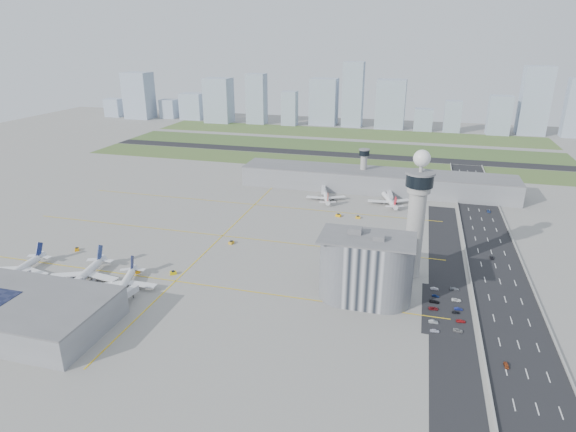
% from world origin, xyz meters
% --- Properties ---
extents(ground, '(1000.00, 1000.00, 0.00)m').
position_xyz_m(ground, '(0.00, 0.00, 0.00)').
color(ground, '#9D9A92').
extents(grass_strip_0, '(480.00, 50.00, 0.08)m').
position_xyz_m(grass_strip_0, '(-20.00, 225.00, 0.04)').
color(grass_strip_0, '#496630').
rests_on(grass_strip_0, ground).
extents(grass_strip_1, '(480.00, 60.00, 0.08)m').
position_xyz_m(grass_strip_1, '(-20.00, 300.00, 0.04)').
color(grass_strip_1, '#3D5729').
rests_on(grass_strip_1, ground).
extents(grass_strip_2, '(480.00, 70.00, 0.08)m').
position_xyz_m(grass_strip_2, '(-20.00, 380.00, 0.04)').
color(grass_strip_2, '#4C6B32').
rests_on(grass_strip_2, ground).
extents(runway, '(480.00, 22.00, 0.10)m').
position_xyz_m(runway, '(-20.00, 262.00, 0.06)').
color(runway, black).
rests_on(runway, ground).
extents(highway, '(28.00, 500.00, 0.10)m').
position_xyz_m(highway, '(115.00, 0.00, 0.05)').
color(highway, black).
rests_on(highway, ground).
extents(barrier_left, '(0.60, 500.00, 1.20)m').
position_xyz_m(barrier_left, '(101.00, 0.00, 0.60)').
color(barrier_left, '#9E9E99').
rests_on(barrier_left, ground).
extents(barrier_right, '(0.60, 500.00, 1.20)m').
position_xyz_m(barrier_right, '(129.00, 0.00, 0.60)').
color(barrier_right, '#9E9E99').
rests_on(barrier_right, ground).
extents(landside_road, '(18.00, 260.00, 0.08)m').
position_xyz_m(landside_road, '(90.00, -10.00, 0.04)').
color(landside_road, black).
rests_on(landside_road, ground).
extents(parking_lot, '(20.00, 44.00, 0.10)m').
position_xyz_m(parking_lot, '(88.00, -22.00, 0.05)').
color(parking_lot, black).
rests_on(parking_lot, ground).
extents(taxiway_line_h_0, '(260.00, 0.60, 0.01)m').
position_xyz_m(taxiway_line_h_0, '(-40.00, -30.00, 0.01)').
color(taxiway_line_h_0, yellow).
rests_on(taxiway_line_h_0, ground).
extents(taxiway_line_h_1, '(260.00, 0.60, 0.01)m').
position_xyz_m(taxiway_line_h_1, '(-40.00, 30.00, 0.01)').
color(taxiway_line_h_1, yellow).
rests_on(taxiway_line_h_1, ground).
extents(taxiway_line_h_2, '(260.00, 0.60, 0.01)m').
position_xyz_m(taxiway_line_h_2, '(-40.00, 90.00, 0.01)').
color(taxiway_line_h_2, yellow).
rests_on(taxiway_line_h_2, ground).
extents(taxiway_line_v, '(0.60, 260.00, 0.01)m').
position_xyz_m(taxiway_line_v, '(-40.00, 30.00, 0.01)').
color(taxiway_line_v, yellow).
rests_on(taxiway_line_v, ground).
extents(control_tower, '(14.00, 14.00, 64.50)m').
position_xyz_m(control_tower, '(72.00, 8.00, 35.04)').
color(control_tower, '#ADAAA5').
rests_on(control_tower, ground).
extents(secondary_tower, '(8.60, 8.60, 31.90)m').
position_xyz_m(secondary_tower, '(30.00, 150.00, 18.80)').
color(secondary_tower, '#ADAAA5').
rests_on(secondary_tower, ground).
extents(admin_building, '(42.00, 24.00, 33.50)m').
position_xyz_m(admin_building, '(51.99, -22.00, 15.30)').
color(admin_building, '#B2B2B7').
rests_on(admin_building, ground).
extents(terminal_pier, '(210.00, 32.00, 15.80)m').
position_xyz_m(terminal_pier, '(40.00, 148.00, 7.90)').
color(terminal_pier, gray).
rests_on(terminal_pier, ground).
extents(near_terminal, '(84.00, 42.00, 13.00)m').
position_xyz_m(near_terminal, '(-88.07, -82.02, 6.43)').
color(near_terminal, gray).
rests_on(near_terminal, ground).
extents(airplane_near_a, '(35.93, 41.42, 11.00)m').
position_xyz_m(airplane_near_a, '(-118.86, -46.24, 5.50)').
color(airplane_near_a, white).
rests_on(airplane_near_a, ground).
extents(airplane_near_b, '(40.99, 46.27, 11.65)m').
position_xyz_m(airplane_near_b, '(-82.99, -42.97, 5.83)').
color(airplane_near_b, white).
rests_on(airplane_near_b, ground).
extents(airplane_near_c, '(40.47, 44.18, 10.30)m').
position_xyz_m(airplane_near_c, '(-59.16, -44.86, 5.15)').
color(airplane_near_c, white).
rests_on(airplane_near_c, ground).
extents(airplane_far_a, '(37.74, 41.36, 9.72)m').
position_xyz_m(airplane_far_a, '(7.31, 114.81, 4.86)').
color(airplane_far_a, white).
rests_on(airplane_far_a, ground).
extents(airplane_far_b, '(41.63, 45.06, 10.32)m').
position_xyz_m(airplane_far_b, '(52.84, 118.26, 5.16)').
color(airplane_far_b, white).
rests_on(airplane_far_b, ground).
extents(jet_bridge_near_0, '(5.39, 14.31, 5.70)m').
position_xyz_m(jet_bridge_near_0, '(-113.00, -61.00, 2.85)').
color(jet_bridge_near_0, silver).
rests_on(jet_bridge_near_0, ground).
extents(jet_bridge_near_1, '(5.39, 14.31, 5.70)m').
position_xyz_m(jet_bridge_near_1, '(-83.00, -61.00, 2.85)').
color(jet_bridge_near_1, silver).
rests_on(jet_bridge_near_1, ground).
extents(jet_bridge_near_2, '(5.39, 14.31, 5.70)m').
position_xyz_m(jet_bridge_near_2, '(-53.00, -61.00, 2.85)').
color(jet_bridge_near_2, silver).
rests_on(jet_bridge_near_2, ground).
extents(jet_bridge_far_0, '(5.39, 14.31, 5.70)m').
position_xyz_m(jet_bridge_far_0, '(2.00, 132.00, 2.85)').
color(jet_bridge_far_0, silver).
rests_on(jet_bridge_far_0, ground).
extents(jet_bridge_far_1, '(5.39, 14.31, 5.70)m').
position_xyz_m(jet_bridge_far_1, '(52.00, 132.00, 2.85)').
color(jet_bridge_far_1, silver).
rests_on(jet_bridge_far_1, ground).
extents(tug_0, '(3.61, 3.80, 1.82)m').
position_xyz_m(tug_0, '(-111.16, -11.63, 0.91)').
color(tug_0, '#F29A08').
rests_on(tug_0, ground).
extents(tug_1, '(3.96, 3.84, 1.91)m').
position_xyz_m(tug_1, '(-63.30, -26.93, 0.95)').
color(tug_1, '#FBA310').
rests_on(tug_1, ground).
extents(tug_2, '(3.94, 3.70, 1.89)m').
position_xyz_m(tug_2, '(-44.63, -23.53, 0.94)').
color(tug_2, yellow).
rests_on(tug_2, ground).
extents(tug_3, '(2.83, 3.63, 1.90)m').
position_xyz_m(tug_3, '(-30.34, 20.39, 0.95)').
color(tug_3, gold).
rests_on(tug_3, ground).
extents(tug_4, '(3.87, 3.15, 1.96)m').
position_xyz_m(tug_4, '(22.30, 81.86, 0.98)').
color(tug_4, '#FAAE05').
rests_on(tug_4, ground).
extents(tug_5, '(3.30, 2.49, 1.77)m').
position_xyz_m(tug_5, '(35.45, 81.86, 0.88)').
color(tug_5, yellow).
rests_on(tug_5, ground).
extents(car_lot_0, '(3.86, 1.98, 1.26)m').
position_xyz_m(car_lot_0, '(83.30, -41.51, 0.63)').
color(car_lot_0, silver).
rests_on(car_lot_0, ground).
extents(car_lot_1, '(4.02, 1.67, 1.29)m').
position_xyz_m(car_lot_1, '(82.84, -34.83, 0.65)').
color(car_lot_1, '#9DA4A8').
rests_on(car_lot_1, ground).
extents(car_lot_2, '(4.52, 2.53, 1.20)m').
position_xyz_m(car_lot_2, '(82.98, -23.73, 0.60)').
color(car_lot_2, maroon).
rests_on(car_lot_2, ground).
extents(car_lot_3, '(4.47, 1.86, 1.29)m').
position_xyz_m(car_lot_3, '(83.38, -17.55, 0.64)').
color(car_lot_3, black).
rests_on(car_lot_3, ground).
extents(car_lot_4, '(3.57, 1.89, 1.16)m').
position_xyz_m(car_lot_4, '(84.03, -11.91, 0.58)').
color(car_lot_4, navy).
rests_on(car_lot_4, ground).
extents(car_lot_5, '(3.93, 1.84, 1.25)m').
position_xyz_m(car_lot_5, '(83.61, -5.16, 0.62)').
color(car_lot_5, silver).
rests_on(car_lot_5, ground).
extents(car_lot_6, '(4.20, 2.40, 1.11)m').
position_xyz_m(car_lot_6, '(92.55, -38.70, 0.55)').
color(car_lot_6, '#9B9B9B').
rests_on(car_lot_6, ground).
extents(car_lot_7, '(4.14, 2.14, 1.15)m').
position_xyz_m(car_lot_7, '(94.14, -31.11, 0.57)').
color(car_lot_7, '#B3171B').
rests_on(car_lot_7, ground).
extents(car_lot_8, '(3.38, 1.57, 1.12)m').
position_xyz_m(car_lot_8, '(92.44, -24.43, 0.56)').
color(car_lot_8, black).
rests_on(car_lot_8, ground).
extents(car_lot_9, '(3.75, 1.79, 1.19)m').
position_xyz_m(car_lot_9, '(93.67, -21.20, 0.59)').
color(car_lot_9, navy).
rests_on(car_lot_9, ground).
extents(car_lot_10, '(4.40, 2.12, 1.21)m').
position_xyz_m(car_lot_10, '(93.16, -13.36, 0.60)').
color(car_lot_10, white).
rests_on(car_lot_10, ground).
extents(car_lot_11, '(4.40, 2.19, 1.23)m').
position_xyz_m(car_lot_11, '(92.94, -2.86, 0.61)').
color(car_lot_11, gray).
rests_on(car_lot_11, ground).
extents(car_hw_0, '(1.79, 3.82, 1.26)m').
position_xyz_m(car_hw_0, '(108.39, -57.53, 0.63)').
color(car_hw_0, brown).
rests_on(car_hw_0, ground).
extents(car_hw_1, '(1.48, 3.92, 1.28)m').
position_xyz_m(car_hw_1, '(113.99, 38.58, 0.64)').
color(car_hw_1, black).
rests_on(car_hw_1, ground).
extents(car_hw_2, '(2.17, 4.60, 1.27)m').
position_xyz_m(car_hw_2, '(121.01, 117.72, 0.63)').
color(car_hw_2, navy).
rests_on(car_hw_2, ground).
extents(car_hw_4, '(2.08, 3.87, 1.25)m').
position_xyz_m(car_hw_4, '(108.65, 179.98, 0.63)').
color(car_hw_4, '#989CA7').
rests_on(car_hw_4, ground).
extents(skyline_bldg_0, '(24.05, 19.24, 26.50)m').
position_xyz_m(skyline_bldg_0, '(-377.77, 421.70, 13.25)').
color(skyline_bldg_0, '#9EADC1').
rests_on(skyline_bldg_0, ground).
extents(skyline_bldg_1, '(37.63, 30.10, 65.60)m').
position_xyz_m(skyline_bldg_1, '(-331.22, 417.61, 32.80)').
color(skyline_bldg_1, '#9EADC1').
rests_on(skyline_bldg_1, ground).
extents(skyline_bldg_2, '(22.81, 18.25, 26.79)m').
position_xyz_m(skyline_bldg_2, '(-291.25, 430.16, 13.39)').
color(skyline_bldg_2, '#9EADC1').
rests_on(skyline_bldg_2, ground).
extents(skyline_bldg_3, '(32.30, 25.84, 36.93)m').
position_xyz_m(skyline_bldg_3, '(-252.58, 431.35, 18.47)').
color(skyline_bldg_3, '#9EADC1').
rests_on(skyline_bldg_3, ground).
extents(skyline_bldg_4, '(35.81, 28.65, 60.36)m').
position_xyz_m(skyline_bldg_4, '(-204.47, 415.19, 30.18)').
color(skyline_bldg_4, '#9EADC1').
rests_on(skyline_bldg_4, ground).
extents(skyline_bldg_5, '(25.49, 20.39, 66.89)m').
position_xyz_m(skyline_bldg_5, '(-150.11, 419.66, 33.44)').
color(skyline_bldg_5, '#9EADC1').
rests_on(skyline_bldg_5, ground).
extents(skyline_bldg_6, '(20.04, 16.03, 45.20)m').
position_xyz_m(skyline_bldg_6, '(-102.68, 417.90, 22.60)').
color(skyline_bldg_6, '#9EADC1').
rests_on(skyline_bldg_6, ground).
extents(skyline_bldg_7, '(35.76, 28.61, 61.22)m').
position_xyz_m(skyline_bldg_7, '(-59.44, 436.89, 30.61)').
color(skyline_bldg_7, '#9EADC1').
rests_on(skyline_bldg_7, ground).
extents(skyline_bldg_8, '(26.33, 21.06, 83.39)m').
position_xyz_m(skyline_bldg_8, '(-19.42, 431.56, 41.69)').
color(skyline_bldg_8, '#9EADC1').
rests_on(skyline_bldg_8, ground).
extents(skyline_bldg_9, '(36.96, 29.57, 62.11)m').
position_xyz_m(skyline_bldg_9, '(30.27, 432.32, 31.06)').
color(skyline_bldg_9, '#9EADC1').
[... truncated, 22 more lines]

